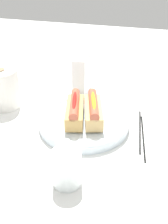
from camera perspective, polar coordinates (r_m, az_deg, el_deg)
ground_plane at (r=0.83m, az=-1.53°, el=-3.54°), size 2.40×2.40×0.00m
serving_bowl at (r=0.83m, az=0.00°, el=-2.01°), size 0.27×0.27×0.03m
hotdog_front at (r=0.81m, az=1.94°, el=0.47°), size 0.16×0.09×0.06m
hotdog_back at (r=0.81m, az=-1.94°, el=0.47°), size 0.16×0.09×0.06m
water_glass at (r=0.64m, az=-3.56°, el=-11.75°), size 0.07×0.07×0.09m
paper_towel_roll at (r=0.96m, az=-16.47°, el=4.72°), size 0.11×0.11×0.13m
napkin_box at (r=0.99m, az=-0.42°, el=7.50°), size 0.11×0.05×0.15m
chopstick_near at (r=0.84m, az=11.51°, el=-3.71°), size 0.22×0.03×0.01m
chopstick_far at (r=0.82m, az=12.16°, el=-5.01°), size 0.22×0.03×0.01m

